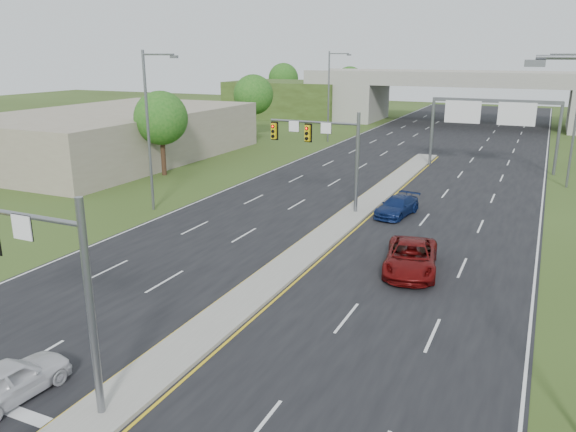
% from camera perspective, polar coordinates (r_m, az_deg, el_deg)
% --- Properties ---
extents(ground, '(240.00, 240.00, 0.00)m').
position_cam_1_polar(ground, '(19.31, -18.36, -18.73)').
color(ground, '#304117').
rests_on(ground, ground).
extents(road, '(24.00, 160.00, 0.02)m').
position_cam_1_polar(road, '(48.76, 10.52, 3.19)').
color(road, black).
rests_on(road, ground).
extents(median, '(2.00, 54.00, 0.16)m').
position_cam_1_polar(median, '(37.58, 5.91, -0.38)').
color(median, gray).
rests_on(median, road).
extents(lane_markings, '(23.72, 160.00, 0.01)m').
position_cam_1_polar(lane_markings, '(43.21, 7.71, 1.66)').
color(lane_markings, gold).
rests_on(lane_markings, road).
extents(signal_mast_near, '(6.62, 0.60, 7.00)m').
position_cam_1_polar(signal_mast_near, '(18.66, -24.93, -4.35)').
color(signal_mast_near, slate).
rests_on(signal_mast_near, ground).
extents(signal_mast_far, '(6.62, 0.60, 7.00)m').
position_cam_1_polar(signal_mast_far, '(39.07, 3.87, 7.27)').
color(signal_mast_far, slate).
rests_on(signal_mast_far, ground).
extents(sign_gantry, '(11.58, 0.44, 6.67)m').
position_cam_1_polar(sign_gantry, '(56.54, 20.05, 9.65)').
color(sign_gantry, slate).
rests_on(sign_gantry, ground).
extents(overpass, '(80.00, 14.00, 8.10)m').
position_cam_1_polar(overpass, '(92.15, 17.85, 10.99)').
color(overpass, gray).
rests_on(overpass, ground).
extents(lightpole_l_mid, '(2.85, 0.25, 11.00)m').
position_cam_1_polar(lightpole_l_mid, '(40.07, -13.84, 9.06)').
color(lightpole_l_mid, slate).
rests_on(lightpole_l_mid, ground).
extents(lightpole_l_far, '(2.85, 0.25, 11.00)m').
position_cam_1_polar(lightpole_l_far, '(70.79, 4.30, 12.41)').
color(lightpole_l_far, slate).
rests_on(lightpole_l_far, ground).
extents(lightpole_r_far, '(2.85, 0.25, 11.00)m').
position_cam_1_polar(lightpole_r_far, '(51.39, 27.04, 9.27)').
color(lightpole_r_far, slate).
rests_on(lightpole_r_far, ground).
extents(tree_l_near, '(4.80, 4.80, 7.60)m').
position_cam_1_polar(tree_l_near, '(52.11, -12.78, 9.67)').
color(tree_l_near, '#382316').
rests_on(tree_l_near, ground).
extents(tree_l_mid, '(5.20, 5.20, 8.12)m').
position_cam_1_polar(tree_l_mid, '(75.24, -3.53, 12.19)').
color(tree_l_mid, '#382316').
rests_on(tree_l_mid, ground).
extents(tree_back_a, '(6.00, 6.00, 8.85)m').
position_cam_1_polar(tree_back_a, '(116.31, -0.47, 13.82)').
color(tree_back_a, '#382316').
rests_on(tree_back_a, ground).
extents(tree_back_b, '(5.60, 5.60, 8.32)m').
position_cam_1_polar(tree_back_b, '(111.09, 6.26, 13.44)').
color(tree_back_b, '#382316').
rests_on(tree_back_b, ground).
extents(commercial_building, '(18.00, 30.00, 5.00)m').
position_cam_1_polar(commercial_building, '(62.60, -17.22, 7.92)').
color(commercial_building, gray).
rests_on(commercial_building, ground).
extents(car_white, '(1.91, 4.13, 1.37)m').
position_cam_1_polar(car_white, '(20.79, -26.47, -14.71)').
color(car_white, silver).
rests_on(car_white, road).
extents(car_far_a, '(3.42, 5.84, 1.53)m').
position_cam_1_polar(car_far_a, '(29.32, 12.38, -4.13)').
color(car_far_a, '#580908').
rests_on(car_far_a, road).
extents(car_far_b, '(2.55, 4.74, 1.30)m').
position_cam_1_polar(car_far_b, '(39.20, 11.03, 0.97)').
color(car_far_b, '#0C1B4A').
rests_on(car_far_b, road).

